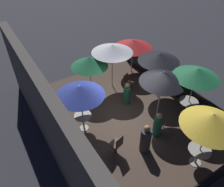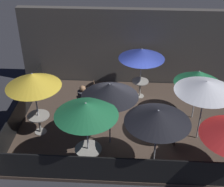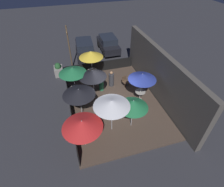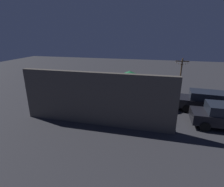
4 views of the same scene
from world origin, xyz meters
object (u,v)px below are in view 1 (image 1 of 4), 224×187
dining_table_2 (188,104)px  dining_table_1 (199,152)px  patio_umbrella_0 (80,91)px  patio_umbrella_7 (163,77)px  patio_umbrella_2 (197,73)px  patron_1 (145,140)px  patio_umbrella_5 (159,57)px  dining_table_0 (83,118)px  patio_umbrella_4 (112,49)px  patio_chair_0 (117,144)px  patio_umbrella_3 (133,43)px  patio_umbrella_6 (89,62)px  patron_0 (127,94)px  patron_2 (158,125)px  patio_chair_1 (127,82)px  patio_umbrella_1 (212,120)px

dining_table_2 → dining_table_1: bearing=140.7°
patio_umbrella_0 → patio_umbrella_7: size_ratio=0.94×
patio_umbrella_2 → patron_1: patio_umbrella_2 is taller
patio_umbrella_2 → patio_umbrella_5: bearing=2.8°
dining_table_0 → patron_1: (-2.28, -1.50, -0.01)m
patron_1 → dining_table_1: bearing=155.3°
dining_table_0 → dining_table_1: (-3.75, -2.74, -0.00)m
patio_umbrella_2 → patio_umbrella_4: bearing=24.0°
patio_chair_0 → patio_umbrella_3: bearing=-57.1°
patron_1 → patio_chair_0: bearing=0.7°
patio_umbrella_7 → dining_table_2: 2.09m
patio_umbrella_6 → dining_table_0: (-2.08, 1.47, -1.24)m
patio_umbrella_3 → patio_umbrella_7: 4.03m
dining_table_2 → patio_chair_0: patio_chair_0 is taller
patio_umbrella_6 → patron_0: 2.37m
patio_umbrella_6 → patio_umbrella_7: bearing=-152.1°
patio_umbrella_2 → dining_table_0: bearing=68.8°
patio_umbrella_2 → patio_chair_0: patio_umbrella_2 is taller
patio_umbrella_3 → patron_0: patio_umbrella_3 is taller
patio_chair_0 → patron_1: bearing=-130.1°
patio_umbrella_4 → patron_0: size_ratio=2.08×
patio_umbrella_3 → dining_table_2: (-4.39, 0.08, -1.16)m
patio_umbrella_4 → patio_umbrella_5: (-1.67, -1.57, -0.15)m
patron_1 → patron_2: size_ratio=1.12×
patio_umbrella_3 → patio_umbrella_5: 2.32m
patron_0 → patron_2: patron_2 is taller
patio_umbrella_3 → patron_1: (-4.95, 2.98, -1.18)m
patio_chair_0 → patio_chair_1: bearing=-56.4°
patio_umbrella_2 → dining_table_1: (-2.04, 1.66, -1.68)m
patio_umbrella_3 → patio_umbrella_4: patio_umbrella_4 is taller
patio_umbrella_2 → patron_2: bearing=96.2°
patio_umbrella_0 → patio_chair_0: size_ratio=2.42×
dining_table_2 → patron_2: 2.00m
patio_umbrella_3 → patron_1: 5.90m
patio_umbrella_5 → patio_chair_1: size_ratio=2.35×
patio_umbrella_6 → dining_table_2: size_ratio=2.46×
dining_table_1 → patio_umbrella_7: bearing=-8.9°
patio_umbrella_1 → patio_chair_1: bearing=-4.7°
patio_umbrella_2 → dining_table_1: 3.12m
patio_umbrella_1 → patio_umbrella_4: size_ratio=1.04×
patio_umbrella_3 → patio_chair_0: 6.13m
patio_umbrella_0 → patio_umbrella_5: 4.32m
patio_umbrella_1 → patio_umbrella_6: patio_umbrella_1 is taller
patio_umbrella_1 → patio_umbrella_3: size_ratio=1.16×
patio_chair_1 → patron_0: size_ratio=0.83×
patio_umbrella_5 → dining_table_2: patio_umbrella_5 is taller
patio_umbrella_6 → patron_2: (-4.00, -0.95, -1.31)m
patio_chair_0 → patron_0: patron_0 is taller
patio_umbrella_5 → patio_chair_0: size_ratio=2.39×
patio_umbrella_3 → patron_1: size_ratio=1.61×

